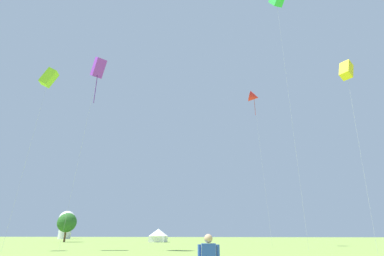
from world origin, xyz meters
name	(u,v)px	position (x,y,z in m)	size (l,w,h in m)	color
kite_green_box	(276,1)	(13.43, 32.90, 36.38)	(2.24, 2.99, 37.87)	green
kite_red_delta	(254,97)	(9.61, 44.93, 25.72)	(2.25, 2.72, 26.94)	red
kite_yellow_box	(346,70)	(19.73, 29.34, 20.65)	(2.50, 2.27, 21.96)	yellow
kite_lime_box	(49,78)	(-19.34, 27.07, 22.06)	(2.42, 2.69, 23.44)	#99DB2D
kite_purple_box	(98,68)	(-12.48, 27.74, 23.35)	(2.77, 2.66, 24.86)	purple
festival_tent_right	(158,235)	(-13.52, 65.28, 1.63)	(4.54, 4.54, 2.95)	white
observatory_dome	(66,223)	(-64.46, 107.33, 6.01)	(6.40, 6.40, 10.80)	white
tree_distant_right	(67,223)	(-35.94, 62.80, 4.41)	(4.50, 4.50, 6.67)	brown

